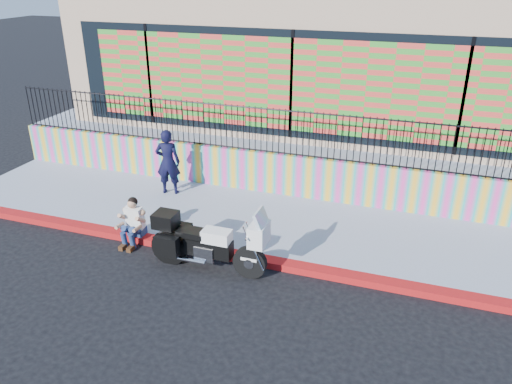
% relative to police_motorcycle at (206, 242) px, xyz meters
% --- Properties ---
extents(ground, '(90.00, 90.00, 0.00)m').
position_rel_police_motorcycle_xyz_m(ground, '(0.43, 0.54, -0.64)').
color(ground, black).
rests_on(ground, ground).
extents(red_curb, '(16.00, 0.30, 0.15)m').
position_rel_police_motorcycle_xyz_m(red_curb, '(0.43, 0.54, -0.56)').
color(red_curb, '#A00B1A').
rests_on(red_curb, ground).
extents(sidewalk, '(16.00, 3.00, 0.15)m').
position_rel_police_motorcycle_xyz_m(sidewalk, '(0.43, 2.19, -0.56)').
color(sidewalk, '#8992A4').
rests_on(sidewalk, ground).
extents(mural_wall, '(16.00, 0.20, 1.10)m').
position_rel_police_motorcycle_xyz_m(mural_wall, '(0.43, 3.79, 0.06)').
color(mural_wall, '#F03FA2').
rests_on(mural_wall, sidewalk).
extents(metal_fence, '(15.80, 0.04, 1.20)m').
position_rel_police_motorcycle_xyz_m(metal_fence, '(0.43, 3.79, 1.21)').
color(metal_fence, black).
rests_on(metal_fence, mural_wall).
extents(elevated_platform, '(16.00, 10.00, 1.25)m').
position_rel_police_motorcycle_xyz_m(elevated_platform, '(0.43, 8.89, -0.01)').
color(elevated_platform, '#8992A4').
rests_on(elevated_platform, ground).
extents(storefront_building, '(14.00, 8.06, 4.00)m').
position_rel_police_motorcycle_xyz_m(storefront_building, '(0.43, 8.67, 2.61)').
color(storefront_building, tan).
rests_on(storefront_building, elevated_platform).
extents(police_motorcycle, '(2.45, 0.81, 1.53)m').
position_rel_police_motorcycle_xyz_m(police_motorcycle, '(0.00, 0.00, 0.00)').
color(police_motorcycle, black).
rests_on(police_motorcycle, ground).
extents(police_officer, '(0.72, 0.56, 1.75)m').
position_rel_police_motorcycle_xyz_m(police_officer, '(-2.36, 2.85, 0.39)').
color(police_officer, black).
rests_on(police_officer, sidewalk).
extents(seated_man, '(0.54, 0.71, 1.06)m').
position_rel_police_motorcycle_xyz_m(seated_man, '(-1.98, 0.38, -0.19)').
color(seated_man, navy).
rests_on(seated_man, ground).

